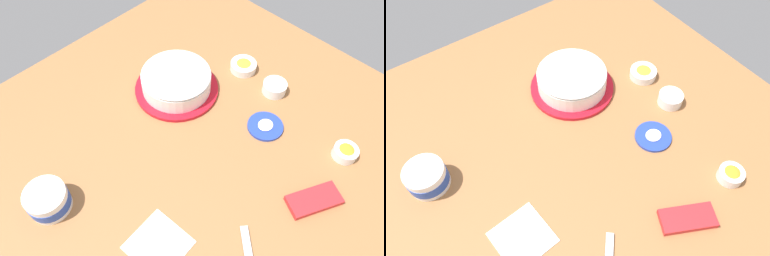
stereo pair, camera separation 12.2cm
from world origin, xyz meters
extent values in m
plane|color=#936038|center=(0.00, 0.00, 0.00)|extent=(1.54, 1.54, 0.00)
cylinder|color=red|center=(0.16, 0.28, 0.01)|extent=(0.31, 0.31, 0.01)
cylinder|color=#DBB77A|center=(0.16, 0.28, 0.04)|extent=(0.23, 0.23, 0.05)
cylinder|color=white|center=(0.16, 0.28, 0.04)|extent=(0.25, 0.25, 0.06)
ellipsoid|color=white|center=(0.16, 0.28, 0.08)|extent=(0.25, 0.25, 0.04)
cylinder|color=white|center=(-0.42, 0.21, 0.04)|extent=(0.12, 0.12, 0.08)
cylinder|color=#2347B2|center=(-0.42, 0.21, 0.04)|extent=(0.12, 0.12, 0.04)
cylinder|color=white|center=(-0.42, 0.21, 0.07)|extent=(0.10, 0.10, 0.01)
cylinder|color=#233DAD|center=(0.25, -0.06, 0.01)|extent=(0.12, 0.12, 0.01)
ellipsoid|color=white|center=(0.25, -0.06, 0.01)|extent=(0.05, 0.05, 0.01)
cube|color=silver|center=(-0.12, -0.29, 0.01)|extent=(0.11, 0.12, 0.00)
cylinder|color=white|center=(0.34, -0.31, 0.02)|extent=(0.08, 0.08, 0.04)
cylinder|color=orange|center=(0.34, -0.31, 0.02)|extent=(0.07, 0.07, 0.01)
ellipsoid|color=orange|center=(0.34, -0.31, 0.03)|extent=(0.05, 0.05, 0.02)
cylinder|color=white|center=(0.41, 0.17, 0.02)|extent=(0.10, 0.10, 0.03)
cylinder|color=yellow|center=(0.41, 0.17, 0.02)|extent=(0.08, 0.08, 0.01)
ellipsoid|color=yellow|center=(0.41, 0.17, 0.03)|extent=(0.07, 0.07, 0.02)
cylinder|color=white|center=(0.40, 0.02, 0.02)|extent=(0.09, 0.09, 0.04)
cylinder|color=blue|center=(0.40, 0.02, 0.02)|extent=(0.07, 0.07, 0.01)
ellipsoid|color=blue|center=(0.40, 0.02, 0.03)|extent=(0.06, 0.06, 0.02)
cube|color=red|center=(0.13, -0.33, 0.01)|extent=(0.18, 0.14, 0.02)
cube|color=white|center=(-0.28, -0.10, 0.00)|extent=(0.16, 0.16, 0.01)
camera|label=1|loc=(-0.46, -0.41, 1.02)|focal=34.63mm
camera|label=2|loc=(-0.36, -0.49, 1.02)|focal=34.63mm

